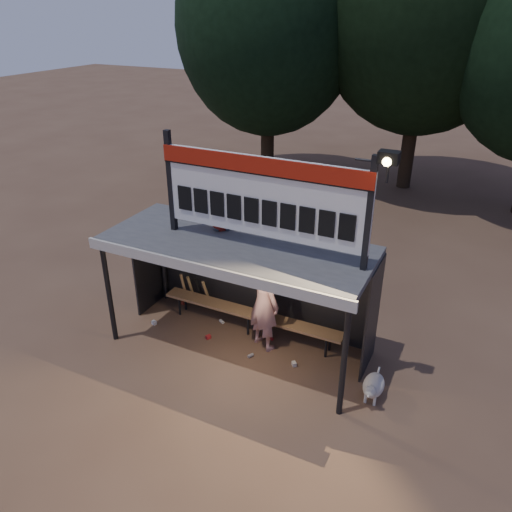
# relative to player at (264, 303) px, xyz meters

# --- Properties ---
(ground) EXTENTS (80.00, 80.00, 0.00)m
(ground) POSITION_rel_player_xyz_m (-0.44, -0.24, -1.01)
(ground) COLOR #4F3627
(ground) RESTS_ON ground
(player) EXTENTS (0.86, 0.73, 2.02)m
(player) POSITION_rel_player_xyz_m (0.00, 0.00, 0.00)
(player) COLOR silver
(player) RESTS_ON ground
(child_a) EXTENTS (0.55, 0.52, 0.90)m
(child_a) POSITION_rel_player_xyz_m (-1.02, 0.12, 1.76)
(child_a) COLOR gray
(child_a) RESTS_ON dugout_shelter
(child_b) EXTENTS (0.59, 0.58, 1.02)m
(child_b) POSITION_rel_player_xyz_m (-1.01, 0.17, 1.82)
(child_b) COLOR #A62519
(child_b) RESTS_ON dugout_shelter
(dugout_shelter) EXTENTS (5.10, 2.08, 2.32)m
(dugout_shelter) POSITION_rel_player_xyz_m (-0.44, 0.00, 0.84)
(dugout_shelter) COLOR #414144
(dugout_shelter) RESTS_ON ground
(scoreboard_assembly) EXTENTS (4.10, 0.27, 1.99)m
(scoreboard_assembly) POSITION_rel_player_xyz_m (0.11, -0.25, 2.32)
(scoreboard_assembly) COLOR black
(scoreboard_assembly) RESTS_ON dugout_shelter
(bench) EXTENTS (4.00, 0.35, 0.48)m
(bench) POSITION_rel_player_xyz_m (-0.44, 0.31, -0.58)
(bench) COLOR olive
(bench) RESTS_ON ground
(tree_left) EXTENTS (6.46, 6.46, 9.27)m
(tree_left) POSITION_rel_player_xyz_m (-4.44, 9.76, 4.51)
(tree_left) COLOR black
(tree_left) RESTS_ON ground
(tree_mid) EXTENTS (7.22, 7.22, 10.36)m
(tree_mid) POSITION_rel_player_xyz_m (0.56, 11.26, 5.16)
(tree_mid) COLOR #312215
(tree_mid) RESTS_ON ground
(dog) EXTENTS (0.36, 0.81, 0.49)m
(dog) POSITION_rel_player_xyz_m (2.37, -0.57, -0.73)
(dog) COLOR beige
(dog) RESTS_ON ground
(bats) EXTENTS (0.67, 0.35, 0.84)m
(bats) POSITION_rel_player_xyz_m (-1.96, 0.58, -0.58)
(bats) COLOR #A67C4D
(bats) RESTS_ON ground
(litter) EXTENTS (3.36, 1.19, 0.08)m
(litter) POSITION_rel_player_xyz_m (-0.90, -0.05, -0.97)
(litter) COLOR #B3311E
(litter) RESTS_ON ground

